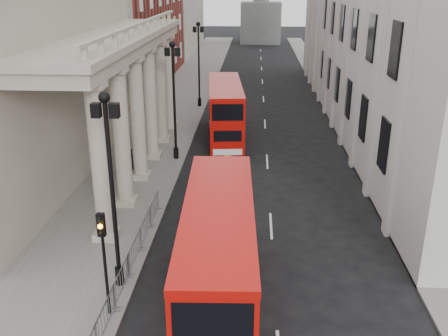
# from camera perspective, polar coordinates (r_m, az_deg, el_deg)

# --- Properties ---
(sidewalk_west) EXTENTS (6.00, 140.00, 0.12)m
(sidewalk_west) POSITION_cam_1_polar(r_m,az_deg,el_deg) (46.24, -6.57, 5.29)
(sidewalk_west) COLOR slate
(sidewalk_west) RESTS_ON ground
(sidewalk_east) EXTENTS (3.00, 140.00, 0.12)m
(sidewalk_east) POSITION_cam_1_polar(r_m,az_deg,el_deg) (46.35, 14.04, 4.84)
(sidewalk_east) COLOR slate
(sidewalk_east) RESTS_ON ground
(kerb) EXTENTS (0.20, 140.00, 0.14)m
(kerb) POSITION_cam_1_polar(r_m,az_deg,el_deg) (45.82, -2.91, 5.27)
(kerb) COLOR slate
(kerb) RESTS_ON ground
(portico_building) EXTENTS (9.00, 28.00, 12.00)m
(portico_building) POSITION_cam_1_polar(r_m,az_deg,el_deg) (35.97, -22.30, 9.15)
(portico_building) COLOR gray
(portico_building) RESTS_ON ground
(lamp_post_south) EXTENTS (1.05, 0.44, 8.32)m
(lamp_post_south) POSITION_cam_1_polar(r_m,az_deg,el_deg) (20.12, -12.76, -1.34)
(lamp_post_south) COLOR black
(lamp_post_south) RESTS_ON sidewalk_west
(lamp_post_mid) EXTENTS (1.05, 0.44, 8.32)m
(lamp_post_mid) POSITION_cam_1_polar(r_m,az_deg,el_deg) (35.11, -5.74, 8.52)
(lamp_post_mid) COLOR black
(lamp_post_mid) RESTS_ON sidewalk_west
(lamp_post_north) EXTENTS (1.05, 0.44, 8.32)m
(lamp_post_north) POSITION_cam_1_polar(r_m,az_deg,el_deg) (50.72, -2.90, 12.38)
(lamp_post_north) COLOR black
(lamp_post_north) RESTS_ON sidewalk_west
(traffic_light) EXTENTS (0.28, 0.33, 4.30)m
(traffic_light) POSITION_cam_1_polar(r_m,az_deg,el_deg) (19.12, -13.66, -8.65)
(traffic_light) COLOR black
(traffic_light) RESTS_ON sidewalk_west
(crowd_barriers) EXTENTS (0.50, 18.75, 1.10)m
(crowd_barriers) POSITION_cam_1_polar(r_m,az_deg,el_deg) (20.56, -12.46, -14.28)
(crowd_barriers) COLOR gray
(crowd_barriers) RESTS_ON sidewalk_west
(bus_near) EXTENTS (3.02, 10.80, 4.62)m
(bus_near) POSITION_cam_1_polar(r_m,az_deg,el_deg) (19.21, -0.63, -10.24)
(bus_near) COLOR #BF0D08
(bus_near) RESTS_ON ground
(bus_far) EXTENTS (3.50, 10.75, 4.56)m
(bus_far) POSITION_cam_1_polar(r_m,az_deg,el_deg) (40.44, 0.14, 6.58)
(bus_far) COLOR #B40D08
(bus_far) RESTS_ON ground
(pedestrian_a) EXTENTS (0.67, 0.53, 1.61)m
(pedestrian_a) POSITION_cam_1_polar(r_m,az_deg,el_deg) (32.51, -11.42, -0.15)
(pedestrian_a) COLOR black
(pedestrian_a) RESTS_ON sidewalk_west
(pedestrian_b) EXTENTS (0.94, 0.79, 1.71)m
(pedestrian_b) POSITION_cam_1_polar(r_m,az_deg,el_deg) (33.76, -10.70, 0.79)
(pedestrian_b) COLOR #292321
(pedestrian_b) RESTS_ON sidewalk_west
(pedestrian_c) EXTENTS (0.89, 0.78, 1.52)m
(pedestrian_c) POSITION_cam_1_polar(r_m,az_deg,el_deg) (34.06, -9.82, 0.86)
(pedestrian_c) COLOR black
(pedestrian_c) RESTS_ON sidewalk_west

